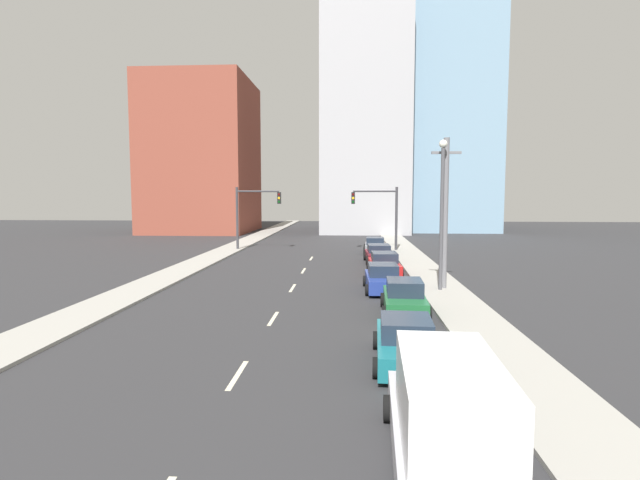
% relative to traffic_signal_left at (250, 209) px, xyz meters
% --- Properties ---
extents(sidewalk_left, '(2.64, 99.58, 0.13)m').
position_rel_traffic_signal_left_xyz_m(sidewalk_left, '(-2.08, 3.12, -3.83)').
color(sidewalk_left, '#9E9B93').
rests_on(sidewalk_left, ground).
extents(sidewalk_right, '(2.64, 99.58, 0.13)m').
position_rel_traffic_signal_left_xyz_m(sidewalk_right, '(14.65, 3.12, -3.83)').
color(sidewalk_right, '#9E9B93').
rests_on(sidewalk_right, ground).
extents(lane_stripe_at_14m, '(0.16, 2.40, 0.01)m').
position_rel_traffic_signal_left_xyz_m(lane_stripe_at_14m, '(6.28, -32.73, -3.89)').
color(lane_stripe_at_14m, beige).
rests_on(lane_stripe_at_14m, ground).
extents(lane_stripe_at_21m, '(0.16, 2.40, 0.01)m').
position_rel_traffic_signal_left_xyz_m(lane_stripe_at_21m, '(6.28, -26.03, -3.89)').
color(lane_stripe_at_21m, beige).
rests_on(lane_stripe_at_21m, ground).
extents(lane_stripe_at_28m, '(0.16, 2.40, 0.01)m').
position_rel_traffic_signal_left_xyz_m(lane_stripe_at_28m, '(6.28, -19.02, -3.89)').
color(lane_stripe_at_28m, beige).
rests_on(lane_stripe_at_28m, ground).
extents(lane_stripe_at_34m, '(0.16, 2.40, 0.01)m').
position_rel_traffic_signal_left_xyz_m(lane_stripe_at_34m, '(6.28, -12.54, -3.89)').
color(lane_stripe_at_34m, beige).
rests_on(lane_stripe_at_34m, ground).
extents(lane_stripe_at_41m, '(0.16, 2.40, 0.01)m').
position_rel_traffic_signal_left_xyz_m(lane_stripe_at_41m, '(6.28, -5.81, -3.89)').
color(lane_stripe_at_41m, beige).
rests_on(lane_stripe_at_41m, ground).
extents(building_brick_left, '(14.00, 16.00, 21.38)m').
position_rel_traffic_signal_left_xyz_m(building_brick_left, '(-11.71, 23.93, 6.80)').
color(building_brick_left, brown).
rests_on(building_brick_left, ground).
extents(building_office_center, '(12.00, 20.00, 31.79)m').
position_rel_traffic_signal_left_xyz_m(building_office_center, '(11.38, 27.93, 12.00)').
color(building_office_center, '#A8A8AD').
rests_on(building_office_center, ground).
extents(building_glass_right, '(13.00, 20.00, 35.54)m').
position_rel_traffic_signal_left_xyz_m(building_glass_right, '(23.65, 31.93, 13.88)').
color(building_glass_right, '#7A9EB7').
rests_on(building_glass_right, ground).
extents(traffic_signal_left, '(4.32, 0.35, 6.00)m').
position_rel_traffic_signal_left_xyz_m(traffic_signal_left, '(0.00, 0.00, 0.00)').
color(traffic_signal_left, '#38383D').
rests_on(traffic_signal_left, ground).
extents(traffic_signal_right, '(4.32, 0.35, 6.00)m').
position_rel_traffic_signal_left_xyz_m(traffic_signal_right, '(12.53, 0.00, 0.00)').
color(traffic_signal_right, '#38383D').
rests_on(traffic_signal_right, ground).
extents(utility_pole_right_mid, '(1.60, 0.32, 8.34)m').
position_rel_traffic_signal_left_xyz_m(utility_pole_right_mid, '(14.71, -19.09, 0.39)').
color(utility_pole_right_mid, slate).
rests_on(utility_pole_right_mid, ground).
extents(street_lamp, '(0.44, 0.44, 8.17)m').
position_rel_traffic_signal_left_xyz_m(street_lamp, '(14.43, -19.66, 0.85)').
color(street_lamp, '#4C4C51').
rests_on(street_lamp, ground).
extents(box_truck_silver, '(2.49, 6.32, 2.26)m').
position_rel_traffic_signal_left_xyz_m(box_truck_silver, '(11.42, -37.63, -2.84)').
color(box_truck_silver, '#B2B2BC').
rests_on(box_truck_silver, ground).
extents(sedan_teal, '(2.21, 4.52, 1.44)m').
position_rel_traffic_signal_left_xyz_m(sedan_teal, '(11.31, -31.39, -3.24)').
color(sedan_teal, '#196B75').
rests_on(sedan_teal, ground).
extents(sedan_green, '(2.15, 4.45, 1.54)m').
position_rel_traffic_signal_left_xyz_m(sedan_green, '(11.95, -24.89, -3.20)').
color(sedan_green, '#1E6033').
rests_on(sedan_green, ground).
extents(sedan_blue, '(2.11, 4.49, 1.49)m').
position_rel_traffic_signal_left_xyz_m(sedan_blue, '(11.34, -19.54, -3.22)').
color(sedan_blue, navy).
rests_on(sedan_blue, ground).
extents(sedan_red, '(2.23, 4.84, 1.48)m').
position_rel_traffic_signal_left_xyz_m(sedan_red, '(11.78, -13.88, -3.22)').
color(sedan_red, red).
rests_on(sedan_red, ground).
extents(sedan_maroon, '(2.30, 4.54, 1.43)m').
position_rel_traffic_signal_left_xyz_m(sedan_maroon, '(11.73, -8.07, -3.24)').
color(sedan_maroon, maroon).
rests_on(sedan_maroon, ground).
extents(sedan_gray, '(2.18, 4.37, 1.43)m').
position_rel_traffic_signal_left_xyz_m(sedan_gray, '(11.74, -1.69, -3.23)').
color(sedan_gray, slate).
rests_on(sedan_gray, ground).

